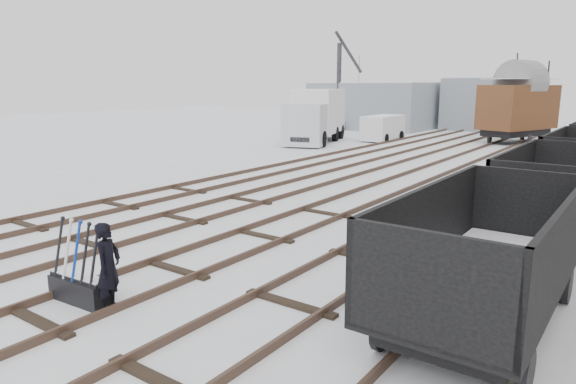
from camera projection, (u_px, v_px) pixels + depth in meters
name	position (u px, v px, depth m)	size (l,w,h in m)	color
ground	(175.00, 270.00, 10.88)	(120.00, 120.00, 0.00)	white
tracks	(419.00, 176.00, 21.74)	(13.90, 52.00, 0.16)	black
shed_left	(376.00, 105.00, 46.51)	(10.00, 8.00, 4.10)	gray
shed_right	(491.00, 104.00, 44.53)	(7.00, 6.00, 4.50)	gray
ground_frame	(80.00, 287.00, 9.26)	(1.32, 0.50, 1.49)	black
worker	(108.00, 267.00, 8.81)	(0.58, 0.38, 1.58)	black
freight_wagon_a	(486.00, 275.00, 8.27)	(2.17, 5.42, 2.21)	black
freight_wagon_b	(553.00, 203.00, 13.37)	(2.17, 5.42, 2.21)	black
box_van_wagon	(518.00, 106.00, 34.32)	(4.65, 6.23, 4.25)	black
lorry	(315.00, 115.00, 34.63)	(4.13, 8.18, 3.55)	black
panel_van	(383.00, 128.00, 35.93)	(1.82, 4.01, 1.75)	white
crane	(339.00, 104.00, 44.58)	(1.66, 4.80, 8.27)	#2E2E33
tree_far_left	(525.00, 106.00, 36.22)	(0.30, 0.30, 4.80)	black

